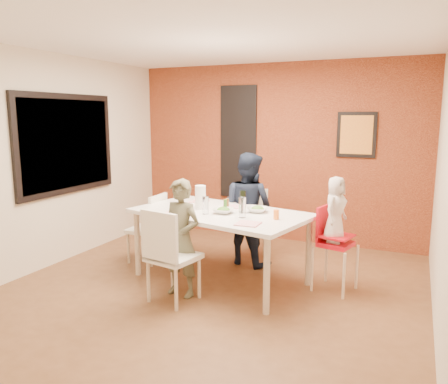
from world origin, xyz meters
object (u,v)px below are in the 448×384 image
at_px(high_chair, 332,240).
at_px(wine_bottle, 243,202).
at_px(child_far, 248,209).
at_px(chair_near, 168,252).
at_px(chair_far, 252,220).
at_px(child_near, 181,238).
at_px(dining_table, 220,218).
at_px(chair_left, 151,224).
at_px(toddler, 335,209).
at_px(paper_towel_roll, 200,197).

bearing_deg(high_chair, wine_bottle, 115.24).
bearing_deg(child_far, chair_near, 94.67).
xyz_separation_m(chair_far, child_near, (-0.25, -1.50, 0.11)).
distance_m(dining_table, chair_left, 1.14).
distance_m(chair_far, toddler, 1.46).
bearing_deg(high_chair, toddler, -100.93).
height_order(high_chair, paper_towel_roll, paper_towel_roll).
xyz_separation_m(child_far, toddler, (1.19, -0.46, 0.19)).
height_order(chair_far, child_far, child_far).
height_order(child_near, paper_towel_roll, child_near).
height_order(dining_table, chair_left, chair_left).
distance_m(dining_table, chair_near, 0.86).
bearing_deg(high_chair, child_near, 132.91).
relative_size(wine_bottle, paper_towel_roll, 0.90).
xyz_separation_m(chair_near, wine_bottle, (0.48, 0.86, 0.40)).
height_order(chair_far, high_chair, high_chair).
relative_size(child_far, paper_towel_roll, 5.21).
relative_size(dining_table, wine_bottle, 8.65).
distance_m(toddler, wine_bottle, 1.02).
bearing_deg(dining_table, chair_near, -105.21).
height_order(dining_table, wine_bottle, wine_bottle).
bearing_deg(toddler, chair_near, 141.14).
height_order(chair_left, high_chair, high_chair).
xyz_separation_m(chair_near, child_far, (0.30, 1.51, 0.18)).
distance_m(chair_left, child_near, 1.19).
bearing_deg(high_chair, dining_table, 114.89).
relative_size(chair_far, wine_bottle, 3.70).
distance_m(child_far, toddler, 1.29).
bearing_deg(chair_far, high_chair, -51.36).
xyz_separation_m(chair_near, toddler, (1.48, 1.05, 0.36)).
bearing_deg(child_near, paper_towel_roll, 102.90).
xyz_separation_m(child_near, paper_towel_roll, (-0.06, 0.59, 0.34)).
xyz_separation_m(wine_bottle, paper_towel_roll, (-0.53, -0.02, 0.01)).
bearing_deg(chair_left, chair_near, 37.77).
relative_size(dining_table, child_near, 1.72).
xyz_separation_m(high_chair, child_far, (-1.16, 0.45, 0.16)).
distance_m(chair_near, chair_left, 1.35).
xyz_separation_m(chair_left, high_chair, (2.34, 0.02, 0.06)).
distance_m(dining_table, wine_bottle, 0.33).
xyz_separation_m(chair_far, child_far, (0.03, -0.24, 0.21)).
xyz_separation_m(chair_near, chair_far, (0.27, 1.74, -0.03)).
distance_m(high_chair, child_near, 1.66).
distance_m(chair_left, wine_bottle, 1.44).
distance_m(chair_far, child_near, 1.52).
bearing_deg(paper_towel_roll, toddler, 7.85).
height_order(chair_left, toddler, toddler).
bearing_deg(dining_table, wine_bottle, 9.89).
height_order(chair_far, child_near, child_near).
xyz_separation_m(chair_left, paper_towel_roll, (0.83, -0.20, 0.46)).
height_order(chair_far, paper_towel_roll, paper_towel_roll).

